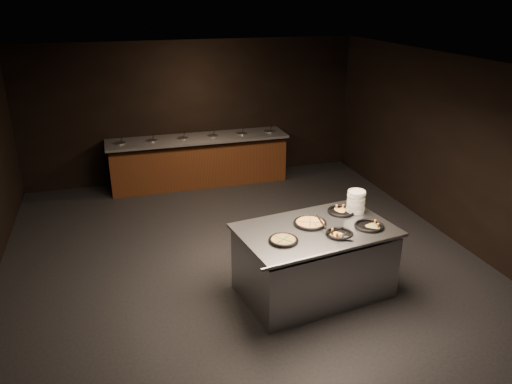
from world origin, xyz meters
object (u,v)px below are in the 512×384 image
Objects in this scene: plate_stack at (356,202)px; pan_veggie_whole at (283,240)px; pan_cheese_whole at (310,223)px; serving_counter at (314,262)px.

plate_stack is 1.37m from pan_veggie_whole.
pan_cheese_whole is (0.50, 0.36, 0.00)m from pan_veggie_whole.
plate_stack is (0.73, 0.32, 0.65)m from serving_counter.
serving_counter is 6.88× the size of plate_stack.
pan_cheese_whole is at bearing 35.61° from pan_veggie_whole.
pan_veggie_whole is at bearing -156.69° from plate_stack.
pan_veggie_whole is at bearing -165.73° from serving_counter.
pan_veggie_whole is (-1.25, -0.54, -0.14)m from plate_stack.
serving_counter is 1.03m from plate_stack.
plate_stack is 0.71× the size of pan_cheese_whole.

